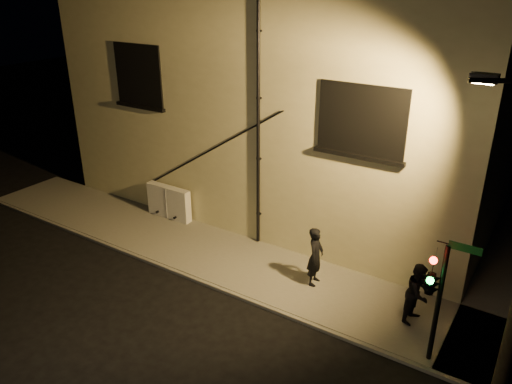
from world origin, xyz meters
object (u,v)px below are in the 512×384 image
Objects in this scene: utility_cabinet at (169,202)px; pedestrian_a at (315,256)px; pedestrian_b at (418,293)px; traffic_signal at (432,282)px.

utility_cabinet is 1.04× the size of pedestrian_a.
pedestrian_b is (9.82, -1.11, 0.22)m from utility_cabinet.
pedestrian_a reaches higher than pedestrian_b.
pedestrian_b reaches higher than utility_cabinet.
utility_cabinet is at bearing 166.36° from traffic_signal.
pedestrian_a is 4.13m from traffic_signal.
pedestrian_b is 0.52× the size of traffic_signal.
pedestrian_a is at bearing -8.51° from utility_cabinet.
traffic_signal reaches higher than pedestrian_a.
traffic_signal is (3.63, -1.51, 1.27)m from pedestrian_a.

